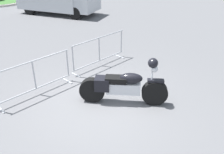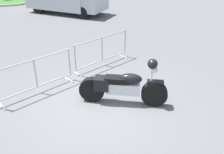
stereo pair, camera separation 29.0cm
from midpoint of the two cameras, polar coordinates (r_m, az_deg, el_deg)
ground_plane at (r=6.81m, az=-4.04°, el=-6.47°), size 120.00×120.00×0.00m
motorcycle at (r=6.65m, az=1.35°, el=-2.10°), size 1.56×2.04×1.35m
crowd_barrier_near at (r=7.37m, az=-18.39°, el=-0.10°), size 2.42×0.55×1.07m
crowd_barrier_far at (r=8.82m, az=-3.89°, el=5.89°), size 2.42×0.55×1.07m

